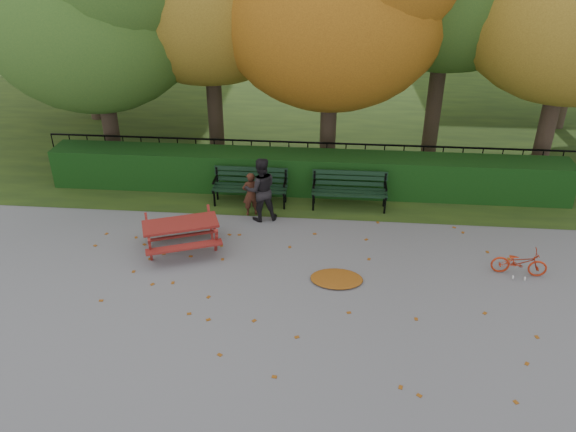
# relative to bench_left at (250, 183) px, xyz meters

# --- Properties ---
(ground) EXTENTS (90.00, 90.00, 0.00)m
(ground) POSITION_rel_bench_left_xyz_m (1.30, -3.70, -0.52)
(ground) COLOR slate
(ground) RESTS_ON ground
(grass_strip) EXTENTS (90.00, 90.00, 0.00)m
(grass_strip) POSITION_rel_bench_left_xyz_m (1.30, 10.30, -0.51)
(grass_strip) COLOR #1F3214
(grass_strip) RESTS_ON ground
(hedge) EXTENTS (13.00, 0.90, 1.00)m
(hedge) POSITION_rel_bench_left_xyz_m (1.30, 0.80, -0.02)
(hedge) COLOR black
(hedge) RESTS_ON ground
(iron_fence) EXTENTS (14.00, 0.04, 1.02)m
(iron_fence) POSITION_rel_bench_left_xyz_m (1.30, 1.60, 0.02)
(iron_fence) COLOR black
(iron_fence) RESTS_ON ground
(bench_left) EXTENTS (1.80, 0.57, 0.88)m
(bench_left) POSITION_rel_bench_left_xyz_m (0.00, 0.00, 0.00)
(bench_left) COLOR black
(bench_left) RESTS_ON ground
(bench_right) EXTENTS (1.80, 0.57, 0.88)m
(bench_right) POSITION_rel_bench_left_xyz_m (2.40, 0.00, 0.00)
(bench_right) COLOR black
(bench_right) RESTS_ON ground
(picnic_table) EXTENTS (1.89, 1.71, 0.75)m
(picnic_table) POSITION_rel_bench_left_xyz_m (-1.12, -2.30, -0.01)
(picnic_table) COLOR maroon
(picnic_table) RESTS_ON ground
(leaf_pile) EXTENTS (1.20, 0.99, 0.07)m
(leaf_pile) POSITION_rel_bench_left_xyz_m (2.15, -3.12, -0.48)
(leaf_pile) COLOR brown
(leaf_pile) RESTS_ON ground
(leaf_scatter) EXTENTS (9.00, 5.70, 0.01)m
(leaf_scatter) POSITION_rel_bench_left_xyz_m (1.30, -3.40, -0.51)
(leaf_scatter) COLOR brown
(leaf_scatter) RESTS_ON ground
(child) EXTENTS (0.46, 0.38, 1.08)m
(child) POSITION_rel_bench_left_xyz_m (0.10, -0.61, 0.02)
(child) COLOR #442116
(child) RESTS_ON ground
(adult) EXTENTS (0.88, 0.77, 1.53)m
(adult) POSITION_rel_bench_left_xyz_m (0.37, -0.80, 0.24)
(adult) COLOR black
(adult) RESTS_ON ground
(bicycle) EXTENTS (1.09, 0.48, 0.56)m
(bicycle) POSITION_rel_bench_left_xyz_m (5.73, -2.58, -0.24)
(bicycle) COLOR #B32B10
(bicycle) RESTS_ON ground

